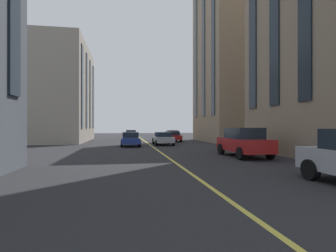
{
  "coord_description": "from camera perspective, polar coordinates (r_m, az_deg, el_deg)",
  "views": [
    {
      "loc": [
        0.51,
        2.74,
        1.95
      ],
      "look_at": [
        10.93,
        0.99,
        1.98
      ],
      "focal_mm": 28.14,
      "sensor_mm": 36.0,
      "label": 1
    }
  ],
  "objects": [
    {
      "name": "lane_centre_line",
      "position": [
        19.77,
        -1.51,
        -5.78
      ],
      "size": [
        80.0,
        0.16,
        0.01
      ],
      "color": "#D8C64C",
      "rests_on": "ground_plane"
    },
    {
      "name": "car_blue_parked_b",
      "position": [
        44.19,
        -8.05,
        -1.74
      ],
      "size": [
        4.4,
        1.95,
        1.37
      ],
      "color": "navy",
      "rests_on": "ground_plane"
    },
    {
      "name": "car_red_far",
      "position": [
        17.73,
        16.05,
        -3.3
      ],
      "size": [
        4.7,
        2.14,
        1.88
      ],
      "color": "#B21E1E",
      "rests_on": "ground_plane"
    },
    {
      "name": "car_green_near",
      "position": [
        42.18,
        0.93,
        -1.82
      ],
      "size": [
        4.4,
        1.95,
        1.37
      ],
      "color": "#1E6038",
      "rests_on": "ground_plane"
    },
    {
      "name": "building_right_near",
      "position": [
        37.97,
        16.9,
        14.85
      ],
      "size": [
        11.13,
        12.29,
        23.52
      ],
      "color": "gray",
      "rests_on": "ground_plane"
    },
    {
      "name": "building_left_far",
      "position": [
        38.08,
        -23.35,
        6.41
      ],
      "size": [
        14.66,
        8.71,
        12.56
      ],
      "color": "#A89E8E",
      "rests_on": "ground_plane"
    },
    {
      "name": "car_silver_trailing",
      "position": [
        28.04,
        -1.08,
        -2.68
      ],
      "size": [
        4.4,
        1.95,
        1.37
      ],
      "color": "#B7BABF",
      "rests_on": "ground_plane"
    },
    {
      "name": "car_red_mid",
      "position": [
        34.27,
        0.89,
        -2.21
      ],
      "size": [
        4.4,
        1.95,
        1.37
      ],
      "color": "#B21E1E",
      "rests_on": "ground_plane"
    },
    {
      "name": "car_blue_parked_a",
      "position": [
        26.32,
        -8.13,
        -2.85
      ],
      "size": [
        3.9,
        1.89,
        1.4
      ],
      "color": "navy",
      "rests_on": "ground_plane"
    }
  ]
}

